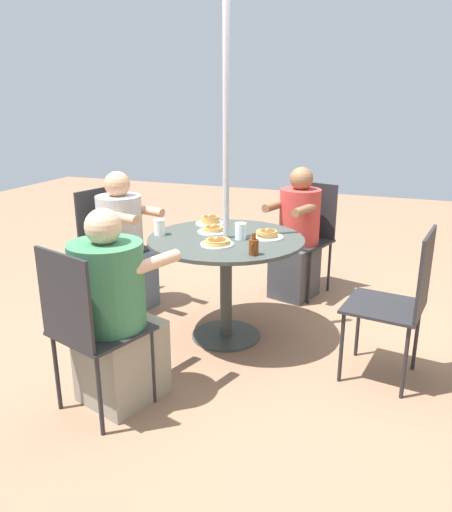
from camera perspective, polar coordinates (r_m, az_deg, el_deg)
name	(u,v)px	position (r m, az deg, el deg)	size (l,w,h in m)	color
ground_plane	(226,336)	(3.72, 0.00, -9.12)	(12.00, 12.00, 0.00)	#8C664C
patio_table	(226,257)	(3.48, 0.00, -0.08)	(1.08, 1.08, 0.75)	#383D38
umbrella_pole	(226,174)	(3.35, 0.00, 9.30)	(0.04, 0.04, 2.38)	#ADADB2
patio_chair_north	(108,239)	(4.26, -13.35, 1.85)	(0.53, 0.53, 0.96)	#232326
diner_north	(124,248)	(4.14, -11.60, 0.95)	(0.45, 0.54, 1.13)	slate
patio_chair_east	(87,323)	(2.73, -15.64, -7.36)	(0.55, 0.55, 0.96)	#232326
diner_east	(115,318)	(2.85, -12.60, -6.96)	(0.61, 0.52, 1.14)	gray
patio_chair_south	(401,297)	(3.13, 19.34, -4.45)	(0.50, 0.50, 0.96)	#232326
patio_chair_west	(307,231)	(4.47, 9.29, 2.84)	(0.54, 0.54, 0.96)	#232326
diner_west	(297,239)	(4.32, 8.13, 1.91)	(0.54, 0.45, 1.13)	#3D3D42
pancake_plate_a	(213,230)	(3.58, -1.51, 3.00)	(0.22, 0.22, 0.05)	white
pancake_plate_b	(217,242)	(3.27, -1.00, 1.55)	(0.22, 0.22, 0.05)	white
pancake_plate_c	(267,235)	(3.45, 4.74, 2.45)	(0.22, 0.22, 0.06)	white
pancake_plate_d	(210,221)	(3.81, -1.84, 4.05)	(0.22, 0.22, 0.07)	white
syrup_bottle	(254,246)	(3.06, 3.18, 1.10)	(0.08, 0.06, 0.14)	#602D0F
coffee_cup	(160,227)	(3.53, -7.61, 3.28)	(0.08, 0.08, 0.11)	white
drinking_glass_a	(241,231)	(3.39, 1.68, 2.85)	(0.08, 0.08, 0.11)	silver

